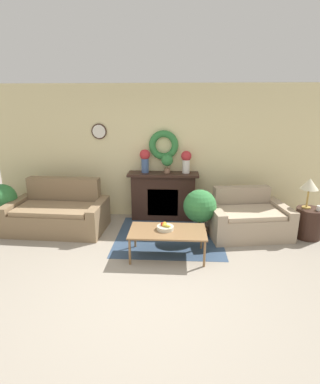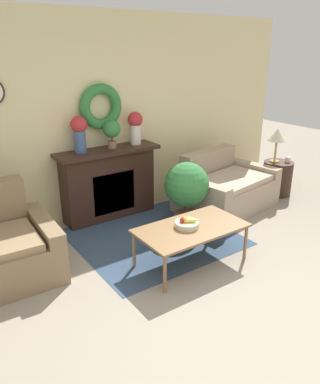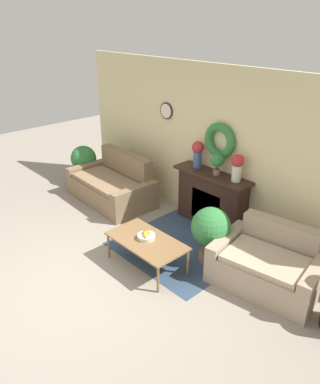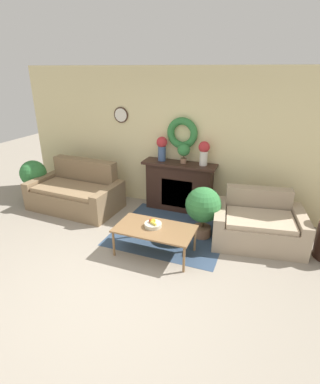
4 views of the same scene
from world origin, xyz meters
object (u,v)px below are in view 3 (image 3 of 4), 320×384
potted_plant_floor_by_loveseat (211,229)px  fruit_bowl (146,236)px  loveseat_right (268,265)px  vase_on_mantel_right (237,166)px  potted_plant_floor_by_couch (84,160)px  coffee_table (147,242)px  vase_on_mantel_left (198,152)px  fireplace (212,199)px  couch_left (113,185)px  potted_plant_on_mantel (217,161)px

potted_plant_floor_by_loveseat → fruit_bowl: bearing=-128.4°
loveseat_right → potted_plant_floor_by_loveseat: bearing=-177.7°
loveseat_right → vase_on_mantel_right: 1.61m
vase_on_mantel_right → potted_plant_floor_by_couch: size_ratio=0.52×
coffee_table → fruit_bowl: bearing=143.4°
loveseat_right → fruit_bowl: size_ratio=5.92×
coffee_table → potted_plant_floor_by_couch: potted_plant_floor_by_couch is taller
vase_on_mantel_left → vase_on_mantel_right: (0.82, -0.00, -0.01)m
coffee_table → potted_plant_floor_by_loveseat: potted_plant_floor_by_loveseat is taller
vase_on_mantel_right → vase_on_mantel_left: bearing=180.0°
fireplace → coffee_table: size_ratio=1.20×
vase_on_mantel_left → loveseat_right: bearing=-19.3°
coffee_table → potted_plant_floor_by_loveseat: (0.54, 0.77, 0.14)m
couch_left → potted_plant_on_mantel: 2.32m
potted_plant_on_mantel → potted_plant_floor_by_couch: size_ratio=0.45×
couch_left → fruit_bowl: 2.27m
fireplace → fruit_bowl: (0.11, -1.59, -0.02)m
potted_plant_on_mantel → fruit_bowl: bearing=-88.9°
loveseat_right → potted_plant_on_mantel: (-1.49, 0.66, 0.93)m
fireplace → potted_plant_floor_by_loveseat: bearing=-50.9°
fireplace → fruit_bowl: 1.59m
fruit_bowl → potted_plant_floor_by_couch: (-3.17, 0.97, 0.05)m
couch_left → vase_on_mantel_right: (2.41, 0.67, 0.93)m
couch_left → potted_plant_on_mantel: potted_plant_on_mantel is taller
vase_on_mantel_left → potted_plant_floor_by_loveseat: vase_on_mantel_left is taller
couch_left → coffee_table: 2.32m
couch_left → potted_plant_floor_by_couch: bearing=179.8°
loveseat_right → vase_on_mantel_right: vase_on_mantel_right is taller
fruit_bowl → fireplace: bearing=93.8°
vase_on_mantel_right → potted_plant_on_mantel: (-0.38, -0.02, -0.02)m
potted_plant_floor_by_loveseat → coffee_table: bearing=-125.1°
potted_plant_floor_by_couch → potted_plant_floor_by_loveseat: size_ratio=0.97×
fruit_bowl → vase_on_mantel_left: 1.84m
potted_plant_on_mantel → potted_plant_floor_by_couch: (-3.14, -0.60, -0.69)m
vase_on_mantel_left → potted_plant_on_mantel: 0.45m
vase_on_mantel_right → potted_plant_floor_by_couch: bearing=-170.0°
vase_on_mantel_left → potted_plant_on_mantel: (0.44, -0.02, -0.03)m
potted_plant_on_mantel → vase_on_mantel_left: bearing=177.4°
couch_left → potted_plant_floor_by_couch: couch_left is taller
loveseat_right → vase_on_mantel_right: size_ratio=3.46×
couch_left → potted_plant_floor_by_loveseat: (2.65, -0.19, 0.23)m
vase_on_mantel_left → potted_plant_floor_by_couch: vase_on_mantel_left is taller
coffee_table → potted_plant_on_mantel: potted_plant_on_mantel is taller
couch_left → vase_on_mantel_right: 2.67m
fireplace → potted_plant_floor_by_couch: fireplace is taller
coffee_table → potted_plant_floor_by_couch: size_ratio=1.39×
fireplace → potted_plant_on_mantel: size_ratio=3.74×
fireplace → potted_plant_floor_by_couch: size_ratio=1.67×
vase_on_mantel_left → vase_on_mantel_right: size_ratio=1.05×
couch_left → coffee_table: couch_left is taller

